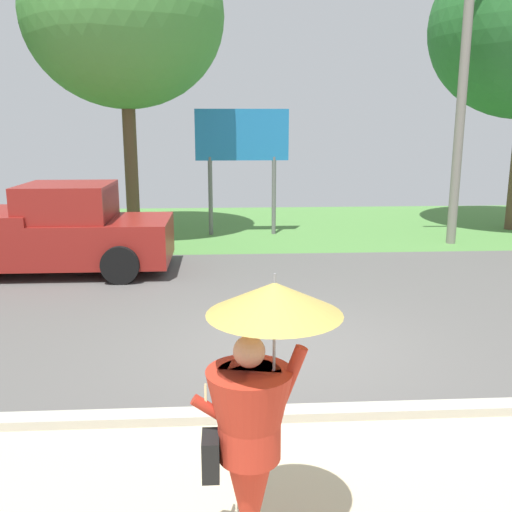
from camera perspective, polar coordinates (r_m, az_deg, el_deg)
ground_plane at (r=11.01m, az=1.18°, el=-3.54°), size 40.00×22.00×0.20m
monk_pedestrian at (r=4.12m, az=-0.17°, el=-16.23°), size 1.03×0.92×2.13m
pickup_truck at (r=12.84m, az=-20.08°, el=2.26°), size 5.20×2.28×1.88m
utility_pole at (r=15.82m, az=19.89°, el=15.55°), size 1.80×0.24×7.63m
roadside_billboard at (r=16.21m, az=-1.41°, el=11.08°), size 2.60×0.12×3.50m
tree_left_far at (r=16.37m, az=-13.02°, el=22.28°), size 5.19×5.19×8.19m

